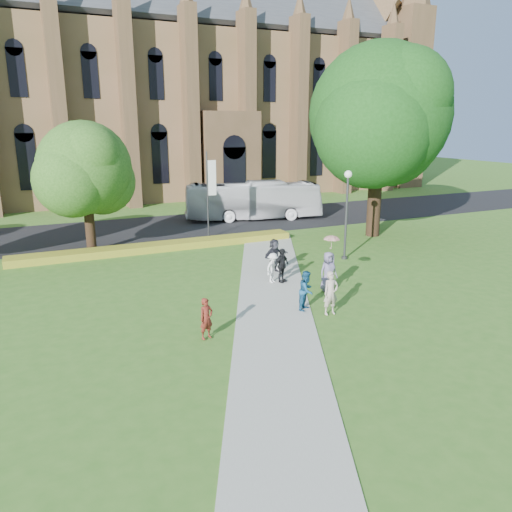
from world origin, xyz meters
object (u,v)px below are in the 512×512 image
large_tree (380,115)px  pedestrian_0 (206,319)px  streetlamp (347,204)px  tour_coach (253,200)px

large_tree → pedestrian_0: 21.92m
streetlamp → large_tree: size_ratio=0.40×
tour_coach → pedestrian_0: bearing=165.5°
streetlamp → tour_coach: 13.88m
large_tree → pedestrian_0: size_ratio=8.33×
tour_coach → pedestrian_0: tour_coach is taller
streetlamp → tour_coach: size_ratio=0.46×
large_tree → pedestrian_0: (-16.78, -11.91, -7.53)m
large_tree → tour_coach: bearing=119.4°
streetlamp → large_tree: bearing=39.3°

